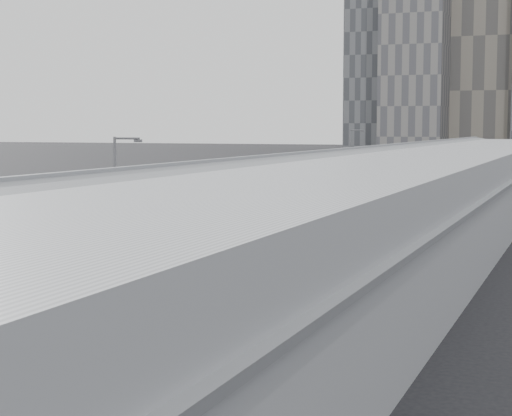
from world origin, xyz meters
The scene contains 18 objects.
sidewalk centered at (9.00, 55.00, 0.06)m, with size 10.00×170.00×0.12m, color gray.
lane_line centered at (-1.50, 55.00, 0.01)m, with size 0.12×160.00×0.02m, color gold.
depot centered at (12.99, 55.00, 3.51)m, with size 12.45×160.40×7.20m.
bus_2 centered at (2.61, 32.52, 1.60)m, with size 3.25×13.06×3.78m.
bus_3 centered at (2.77, 46.74, 1.57)m, with size 2.85×12.79×3.72m.
bus_4 centered at (2.52, 60.76, 1.73)m, with size 3.82×14.18×4.10m.
bus_5 centered at (1.98, 75.58, 1.72)m, with size 3.63×14.06×4.07m.
bus_6 centered at (2.11, 91.12, 1.72)m, with size 3.44×14.02×4.07m.
bus_7 centered at (2.35, 104.49, 1.56)m, with size 3.25×12.78×3.70m.
bus_8 centered at (2.25, 116.07, 1.67)m, with size 3.28×13.62×3.95m.
bus_9 centered at (2.80, 133.91, 1.64)m, with size 3.89×13.46×3.88m.
tree_1 centered at (5.90, 32.72, 3.64)m, with size 1.80×1.80×4.58m.
tree_2 centered at (6.07, 59.68, 3.22)m, with size 1.46×1.46×4.00m.
tree_3 centered at (5.88, 81.10, 3.45)m, with size 1.83×1.83×4.40m.
street_lamp_near centered at (-3.76, 42.18, 4.75)m, with size 2.04×0.22×8.14m.
street_lamp_far centered at (-4.70, 102.58, 4.89)m, with size 2.04×0.22×8.43m.
shipping_container centered at (-6.39, 108.72, 1.27)m, with size 2.63×6.40×2.53m, color #164828.
suv centered at (-4.98, 134.92, 0.72)m, with size 2.38×5.16×1.43m, color black.
Camera 1 is at (24.49, -5.44, 8.79)m, focal length 60.00 mm.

